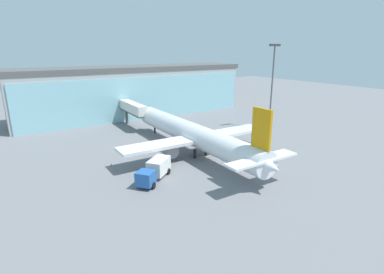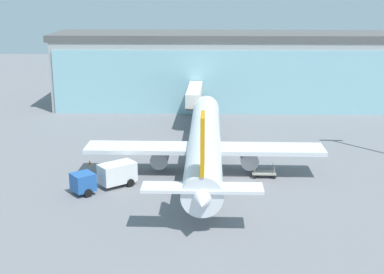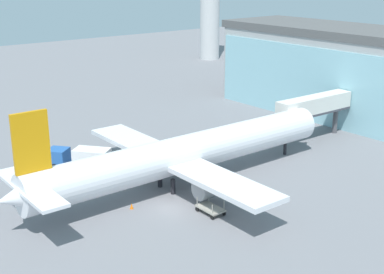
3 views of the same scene
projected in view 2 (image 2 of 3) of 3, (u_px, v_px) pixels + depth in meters
name	position (u px, v px, depth m)	size (l,w,h in m)	color
ground	(237.00, 183.00, 61.05)	(240.00, 240.00, 0.00)	slate
terminal_building	(229.00, 70.00, 99.21)	(64.66, 15.36, 13.60)	#A4A4A4
jet_bridge	(194.00, 96.00, 86.94)	(2.42, 12.63, 5.93)	silver
airplane	(205.00, 143.00, 64.48)	(28.26, 40.13, 10.84)	silver
catering_truck	(107.00, 176.00, 59.11)	(7.04, 6.32, 2.65)	#2659A5
baggage_cart	(264.00, 173.00, 62.99)	(2.80, 1.60, 1.50)	#9E998C
safety_cone_nose	(218.00, 191.00, 58.08)	(0.36, 0.36, 0.55)	orange
safety_cone_wingtip	(90.00, 162.00, 67.51)	(0.36, 0.36, 0.55)	orange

